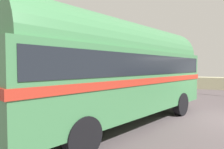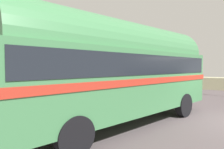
{
  "view_description": "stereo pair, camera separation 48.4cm",
  "coord_description": "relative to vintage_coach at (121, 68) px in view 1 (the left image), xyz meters",
  "views": [
    {
      "loc": [
        -1.38,
        -8.39,
        2.08
      ],
      "look_at": [
        -4.25,
        -1.88,
        1.8
      ],
      "focal_mm": 30.45,
      "sensor_mm": 36.0,
      "label": 1
    },
    {
      "loc": [
        -0.94,
        -8.18,
        2.08
      ],
      "look_at": [
        -4.25,
        -1.88,
        1.8
      ],
      "focal_mm": 30.45,
      "sensor_mm": 36.0,
      "label": 2
    }
  ],
  "objects": [
    {
      "name": "vintage_coach",
      "position": [
        0.0,
        0.0,
        0.0
      ],
      "size": [
        5.17,
        8.89,
        3.7
      ],
      "rotation": [
        0.0,
        0.0,
        -0.34
      ],
      "color": "black",
      "rests_on": "ground"
    },
    {
      "name": "breakwater",
      "position": [
        3.98,
        13.75,
        -1.39
      ],
      "size": [
        31.36,
        2.06,
        2.44
      ],
      "color": "tan",
      "rests_on": "ground"
    }
  ]
}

